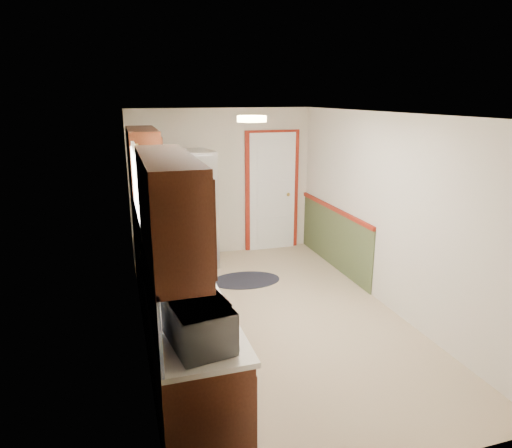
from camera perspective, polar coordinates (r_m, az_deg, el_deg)
room_shell at (r=5.21m, az=2.03°, el=0.32°), size 3.20×5.20×2.52m
kitchen_run at (r=4.81m, az=-10.96°, el=-6.22°), size 0.63×4.00×2.20m
back_wall_trim at (r=7.63m, az=3.64°, el=2.89°), size 1.12×2.30×2.08m
ceiling_fixture at (r=4.75m, az=-0.53°, el=13.02°), size 0.30×0.30×0.06m
microwave at (r=3.18m, az=-7.14°, el=-11.64°), size 0.40×0.60×0.38m
refrigerator at (r=7.07m, az=-8.46°, el=1.79°), size 0.82×0.79×1.80m
rug at (r=6.66m, az=-1.30°, el=-7.03°), size 1.05×0.73×0.01m
cooktop at (r=5.87m, az=-11.89°, el=-0.78°), size 0.52×0.62×0.02m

